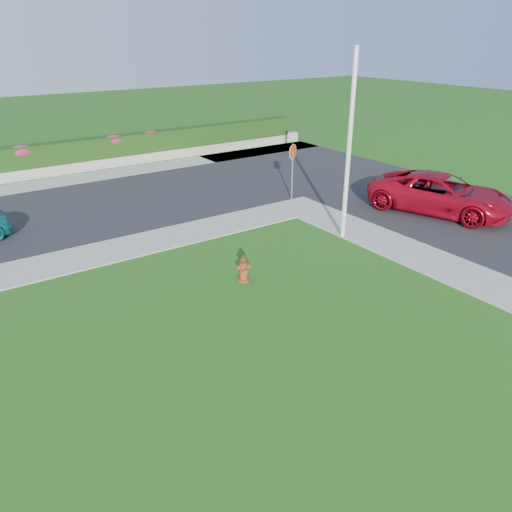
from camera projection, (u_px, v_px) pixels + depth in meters
ground at (312, 368)px, 11.32m from camera, size 120.00×120.00×0.00m
street_right at (471, 217)px, 20.53m from camera, size 8.00×32.00×0.04m
curb_corner at (300, 207)px, 21.69m from camera, size 2.00×2.00×0.04m
sidewalk_beyond at (51, 183)px, 25.05m from camera, size 34.00×2.00×0.04m
retaining_wall at (42, 171)px, 26.06m from camera, size 34.00×0.40×0.60m
hedge at (39, 155)px, 25.79m from camera, size 32.00×0.90×1.10m
fire_hydrant at (244, 269)px, 15.10m from camera, size 0.45×0.43×0.86m
suv_red at (441, 194)px, 20.65m from camera, size 4.42×6.30×1.60m
utility_pole at (349, 148)px, 17.19m from camera, size 0.16×0.16×6.58m
stop_sign at (293, 159)px, 21.86m from camera, size 0.64×0.30×2.54m
flower_clump_d at (21, 152)px, 25.16m from camera, size 1.30×0.83×0.65m
flower_clump_e at (114, 141)px, 27.65m from camera, size 1.21×0.78×0.61m
flower_clump_f at (151, 136)px, 28.79m from camera, size 1.09×0.70×0.55m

